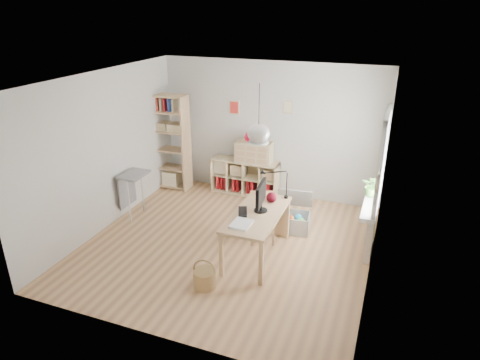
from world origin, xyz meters
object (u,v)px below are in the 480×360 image
(cube_shelf, at_px, (245,179))
(storage_chest, at_px, (293,218))
(desk, at_px, (257,218))
(drawer_chest, at_px, (254,152))
(chair, at_px, (262,214))
(tall_bookshelf, at_px, (169,138))
(monitor, at_px, (261,196))

(cube_shelf, distance_m, storage_chest, 1.79)
(desk, relative_size, drawer_chest, 2.05)
(chair, bearing_deg, cube_shelf, 99.08)
(desk, xyz_separation_m, cube_shelf, (-1.02, 2.23, -0.36))
(desk, distance_m, tall_bookshelf, 3.27)
(cube_shelf, distance_m, tall_bookshelf, 1.77)
(tall_bookshelf, xyz_separation_m, drawer_chest, (1.77, 0.24, -0.16))
(tall_bookshelf, relative_size, storage_chest, 2.64)
(desk, relative_size, cube_shelf, 1.07)
(desk, bearing_deg, cube_shelf, 114.61)
(tall_bookshelf, bearing_deg, chair, -29.56)
(chair, bearing_deg, storage_chest, 32.48)
(monitor, bearing_deg, tall_bookshelf, 138.66)
(monitor, bearing_deg, desk, -112.39)
(cube_shelf, relative_size, chair, 1.70)
(desk, distance_m, monitor, 0.36)
(chair, bearing_deg, monitor, -95.92)
(chair, height_order, storage_chest, chair)
(tall_bookshelf, distance_m, storage_chest, 3.16)
(desk, xyz_separation_m, drawer_chest, (-0.81, 2.19, 0.27))
(cube_shelf, relative_size, storage_chest, 1.85)
(cube_shelf, relative_size, monitor, 2.65)
(desk, xyz_separation_m, monitor, (0.03, 0.08, 0.35))
(chair, height_order, drawer_chest, drawer_chest)
(desk, relative_size, monitor, 2.84)
(chair, relative_size, drawer_chest, 1.13)
(desk, distance_m, drawer_chest, 2.35)
(tall_bookshelf, bearing_deg, monitor, -35.55)
(desk, height_order, monitor, monitor)
(desk, xyz_separation_m, chair, (-0.09, 0.53, -0.19))
(tall_bookshelf, xyz_separation_m, chair, (2.50, -1.42, -0.62))
(drawer_chest, bearing_deg, chair, -67.94)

